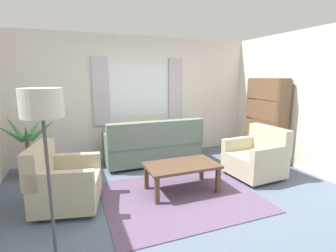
{
  "coord_description": "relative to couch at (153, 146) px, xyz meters",
  "views": [
    {
      "loc": [
        -1.45,
        -3.2,
        1.77
      ],
      "look_at": [
        0.08,
        0.7,
        0.94
      ],
      "focal_mm": 27.17,
      "sensor_mm": 36.0,
      "label": 1
    }
  ],
  "objects": [
    {
      "name": "window_with_curtains",
      "position": [
        -0.08,
        0.63,
        1.08
      ],
      "size": [
        1.98,
        0.07,
        1.4
      ],
      "color": "white"
    },
    {
      "name": "area_rug",
      "position": [
        -0.08,
        -1.55,
        -0.36
      ],
      "size": [
        2.22,
        1.85,
        0.01
      ],
      "primitive_type": "cube",
      "color": "#604C6B",
      "rests_on": "ground_plane"
    },
    {
      "name": "wall_right",
      "position": [
        2.58,
        -1.55,
        0.93
      ],
      "size": [
        0.12,
        4.4,
        2.6
      ],
      "primitive_type": "cube",
      "color": "silver",
      "rests_on": "ground_plane"
    },
    {
      "name": "bookshelf",
      "position": [
        2.26,
        -0.63,
        0.44
      ],
      "size": [
        0.3,
        0.94,
        1.72
      ],
      "rotation": [
        0.0,
        0.0,
        1.57
      ],
      "color": "brown",
      "rests_on": "ground_plane"
    },
    {
      "name": "standing_lamp",
      "position": [
        -1.74,
        -2.44,
        1.03
      ],
      "size": [
        0.34,
        0.34,
        1.67
      ],
      "color": "#4C4C51",
      "rests_on": "ground_plane"
    },
    {
      "name": "armchair_left",
      "position": [
        -1.68,
        -1.24,
        -0.01
      ],
      "size": [
        0.98,
        1.0,
        0.88
      ],
      "rotation": [
        0.0,
        0.0,
        1.36
      ],
      "color": "#BCB293",
      "rests_on": "ground_plane"
    },
    {
      "name": "armchair_right",
      "position": [
        1.5,
        -1.32,
        -0.01
      ],
      "size": [
        0.87,
        0.89,
        0.88
      ],
      "rotation": [
        0.0,
        0.0,
        -1.51
      ],
      "color": "#BCB293",
      "rests_on": "ground_plane"
    },
    {
      "name": "coffee_table",
      "position": [
        0.01,
        -1.38,
        0.01
      ],
      "size": [
        1.1,
        0.64,
        0.44
      ],
      "color": "brown",
      "rests_on": "ground_plane"
    },
    {
      "name": "ground_plane",
      "position": [
        -0.08,
        -1.55,
        -0.37
      ],
      "size": [
        6.24,
        6.24,
        0.0
      ],
      "primitive_type": "plane",
      "color": "slate"
    },
    {
      "name": "wall_back",
      "position": [
        -0.08,
        0.71,
        0.93
      ],
      "size": [
        5.32,
        0.12,
        2.6
      ],
      "primitive_type": "cube",
      "color": "silver",
      "rests_on": "ground_plane"
    },
    {
      "name": "couch",
      "position": [
        0.0,
        0.0,
        0.0
      ],
      "size": [
        1.9,
        0.82,
        0.92
      ],
      "rotation": [
        0.0,
        0.0,
        3.14
      ],
      "color": "slate",
      "rests_on": "ground_plane"
    },
    {
      "name": "potted_plant",
      "position": [
        -2.26,
        0.12,
        0.09
      ],
      "size": [
        0.92,
        1.02,
        1.1
      ],
      "color": "#9E6B4C",
      "rests_on": "ground_plane"
    }
  ]
}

